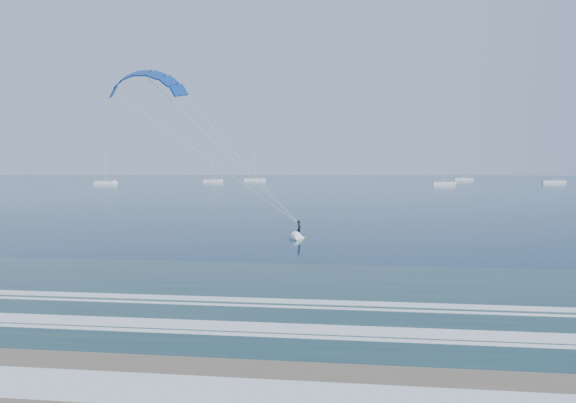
% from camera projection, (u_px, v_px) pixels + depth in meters
% --- Properties ---
extents(ground, '(900.00, 900.00, 0.00)m').
position_uv_depth(ground, '(226.00, 388.00, 14.50)').
color(ground, '#082E46').
rests_on(ground, ground).
extents(kitesurfer_rig, '(18.34, 5.64, 15.66)m').
position_uv_depth(kitesurfer_rig, '(220.00, 148.00, 44.42)').
color(kitesurfer_rig, orange).
rests_on(kitesurfer_rig, ground).
extents(sailboat_0, '(8.55, 2.40, 11.65)m').
position_uv_depth(sailboat_0, '(106.00, 182.00, 201.16)').
color(sailboat_0, white).
rests_on(sailboat_0, ground).
extents(sailboat_1, '(8.35, 2.40, 11.51)m').
position_uv_depth(sailboat_1, '(213.00, 181.00, 229.75)').
color(sailboat_1, white).
rests_on(sailboat_1, ground).
extents(sailboat_2, '(9.94, 2.40, 13.23)m').
position_uv_depth(sailboat_2, '(255.00, 180.00, 250.09)').
color(sailboat_2, white).
rests_on(sailboat_2, ground).
extents(sailboat_3, '(7.67, 2.40, 10.79)m').
position_uv_depth(sailboat_3, '(444.00, 183.00, 189.22)').
color(sailboat_3, white).
rests_on(sailboat_3, ground).
extents(sailboat_4, '(8.93, 2.40, 12.11)m').
position_uv_depth(sailboat_4, '(464.00, 179.00, 261.53)').
color(sailboat_4, white).
rests_on(sailboat_4, ground).
extents(sailboat_5, '(8.87, 2.40, 12.08)m').
position_uv_depth(sailboat_5, '(554.00, 182.00, 211.58)').
color(sailboat_5, white).
rests_on(sailboat_5, ground).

